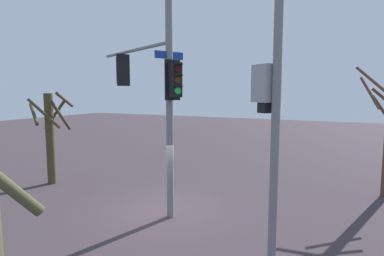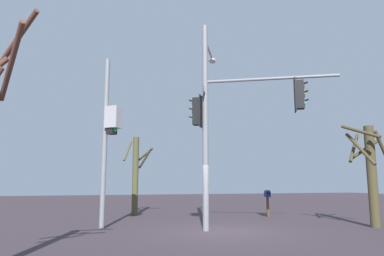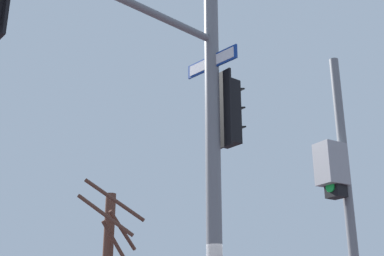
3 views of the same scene
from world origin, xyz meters
name	(u,v)px [view 1 (image 1 of 3)]	position (x,y,z in m)	size (l,w,h in m)	color
ground_plane	(164,211)	(0.00, 0.00, 0.00)	(80.00, 80.00, 0.00)	#3C3036
main_signal_pole_assembly	(154,76)	(-0.13, 0.27, 4.79)	(4.89, 5.25, 8.26)	slate
secondary_pole_assembly	(270,103)	(-1.87, -4.12, 4.01)	(0.71, 0.77, 7.00)	slate
bare_tree_across_street	(51,134)	(0.65, 6.45, 2.35)	(2.02, 2.00, 4.27)	#423B24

